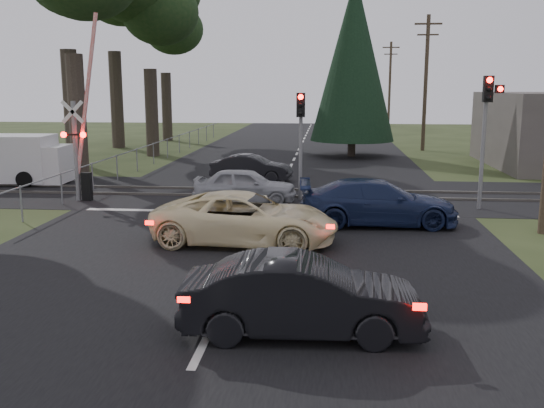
# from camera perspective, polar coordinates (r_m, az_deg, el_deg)

# --- Properties ---
(ground) EXTENTS (120.00, 120.00, 0.00)m
(ground) POSITION_cam_1_polar(r_m,az_deg,el_deg) (13.27, -3.97, -8.11)
(ground) COLOR #293418
(ground) RESTS_ON ground
(road) EXTENTS (14.00, 100.00, 0.01)m
(road) POSITION_cam_1_polar(r_m,az_deg,el_deg) (22.87, 0.07, 0.10)
(road) COLOR black
(road) RESTS_ON ground
(rail_corridor) EXTENTS (120.00, 8.00, 0.01)m
(rail_corridor) POSITION_cam_1_polar(r_m,az_deg,el_deg) (24.83, 0.49, 0.97)
(rail_corridor) COLOR black
(rail_corridor) RESTS_ON ground
(stop_line) EXTENTS (13.00, 0.35, 0.00)m
(stop_line) POSITION_cam_1_polar(r_m,az_deg,el_deg) (21.12, -0.39, -0.81)
(stop_line) COLOR silver
(stop_line) RESTS_ON ground
(rail_near) EXTENTS (120.00, 0.12, 0.10)m
(rail_near) POSITION_cam_1_polar(r_m,az_deg,el_deg) (24.04, 0.33, 0.74)
(rail_near) COLOR #59544C
(rail_near) RESTS_ON ground
(rail_far) EXTENTS (120.00, 0.12, 0.10)m
(rail_far) POSITION_cam_1_polar(r_m,az_deg,el_deg) (25.61, 0.65, 1.38)
(rail_far) COLOR #59544C
(rail_far) RESTS_ON ground
(crossing_signal) EXTENTS (1.62, 0.38, 6.96)m
(crossing_signal) POSITION_cam_1_polar(r_m,az_deg,el_deg) (24.15, -17.51, 5.09)
(crossing_signal) COLOR slate
(crossing_signal) RESTS_ON ground
(traffic_signal_right) EXTENTS (0.68, 0.48, 4.70)m
(traffic_signal_right) POSITION_cam_1_polar(r_m,az_deg,el_deg) (22.54, 19.60, 7.78)
(traffic_signal_right) COLOR slate
(traffic_signal_right) RESTS_ON ground
(traffic_signal_center) EXTENTS (0.32, 0.48, 4.10)m
(traffic_signal_center) POSITION_cam_1_polar(r_m,az_deg,el_deg) (23.12, 2.71, 7.20)
(traffic_signal_center) COLOR slate
(traffic_signal_center) RESTS_ON ground
(utility_pole_mid) EXTENTS (1.80, 0.26, 9.00)m
(utility_pole_mid) POSITION_cam_1_polar(r_m,az_deg,el_deg) (42.85, 14.27, 11.21)
(utility_pole_mid) COLOR #4C3D2D
(utility_pole_mid) RESTS_ON ground
(utility_pole_far) EXTENTS (1.80, 0.26, 9.00)m
(utility_pole_far) POSITION_cam_1_polar(r_m,az_deg,el_deg) (67.67, 11.03, 11.16)
(utility_pole_far) COLOR #4C3D2D
(utility_pole_far) RESTS_ON ground
(euc_tree_e) EXTENTS (6.00, 6.00, 13.20)m
(euc_tree_e) POSITION_cam_1_polar(r_m,az_deg,el_deg) (50.36, -10.14, 16.75)
(euc_tree_e) COLOR #473D33
(euc_tree_e) RESTS_ON ground
(conifer_tree) EXTENTS (5.20, 5.20, 11.00)m
(conifer_tree) POSITION_cam_1_polar(r_m,az_deg,el_deg) (38.42, 7.70, 13.39)
(conifer_tree) COLOR #473D33
(conifer_tree) RESTS_ON ground
(fence_left) EXTENTS (0.10, 36.00, 1.20)m
(fence_left) POSITION_cam_1_polar(r_m,az_deg,el_deg) (36.49, -10.40, 4.01)
(fence_left) COLOR slate
(fence_left) RESTS_ON ground
(cream_coupe) EXTENTS (5.31, 2.74, 1.43)m
(cream_coupe) POSITION_cam_1_polar(r_m,az_deg,el_deg) (16.90, -2.49, -1.38)
(cream_coupe) COLOR #FFEDB6
(cream_coupe) RESTS_ON ground
(dark_hatchback) EXTENTS (4.30, 1.65, 1.40)m
(dark_hatchback) POSITION_cam_1_polar(r_m,az_deg,el_deg) (10.79, 2.82, -8.73)
(dark_hatchback) COLOR black
(dark_hatchback) RESTS_ON ground
(silver_car) EXTENTS (3.87, 1.57, 1.32)m
(silver_car) POSITION_cam_1_polar(r_m,az_deg,el_deg) (22.86, -2.55, 1.74)
(silver_car) COLOR #9D9FA5
(silver_car) RESTS_ON ground
(blue_sedan) EXTENTS (5.06, 2.25, 1.44)m
(blue_sedan) POSITION_cam_1_polar(r_m,az_deg,el_deg) (19.46, 9.94, 0.13)
(blue_sedan) COLOR #172245
(blue_sedan) RESTS_ON ground
(dark_car_far) EXTENTS (3.83, 1.65, 1.23)m
(dark_car_far) POSITION_cam_1_polar(r_m,az_deg,el_deg) (28.07, -1.95, 3.39)
(dark_car_far) COLOR black
(dark_car_far) RESTS_ON ground
(white_van) EXTENTS (5.74, 2.42, 2.20)m
(white_van) POSITION_cam_1_polar(r_m,az_deg,el_deg) (29.73, -23.70, 3.87)
(white_van) COLOR silver
(white_van) RESTS_ON ground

